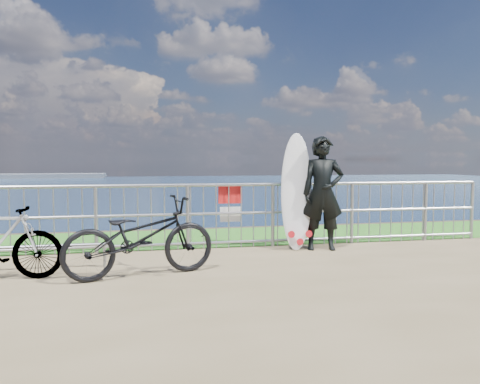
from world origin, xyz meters
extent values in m
plane|color=#28701E|center=(0.00, 2.70, 0.01)|extent=(120.00, 120.00, 0.00)
cube|color=brown|center=(0.00, 3.90, -2.50)|extent=(120.00, 0.30, 5.00)
plane|color=navy|center=(0.00, 90.00, -5.00)|extent=(260.00, 260.00, 0.00)
cube|color=#565E68|center=(-50.00, 168.00, -4.25)|extent=(70.00, 12.00, 1.50)
cylinder|color=#94979C|center=(0.00, 1.60, 1.10)|extent=(10.00, 0.06, 0.06)
cylinder|color=#94979C|center=(0.00, 1.60, 0.61)|extent=(10.00, 0.05, 0.05)
cylinder|color=#94979C|center=(0.00, 1.60, 0.10)|extent=(10.00, 0.05, 0.05)
cylinder|color=#94979C|center=(-2.00, 1.60, 0.55)|extent=(0.06, 0.06, 1.10)
cylinder|color=#94979C|center=(-0.50, 1.60, 0.55)|extent=(0.06, 0.06, 1.10)
cylinder|color=#94979C|center=(1.00, 1.60, 0.55)|extent=(0.06, 0.06, 1.10)
cylinder|color=#94979C|center=(2.50, 1.60, 0.55)|extent=(0.06, 0.06, 1.10)
cylinder|color=#94979C|center=(4.00, 1.60, 0.55)|extent=(0.06, 0.06, 1.10)
cylinder|color=#94979C|center=(5.00, 1.60, 0.55)|extent=(0.06, 0.06, 1.10)
cube|color=red|center=(0.25, 1.66, 0.92)|extent=(0.42, 0.02, 0.30)
cube|color=white|center=(0.25, 1.66, 0.92)|extent=(0.38, 0.01, 0.08)
cube|color=white|center=(0.25, 1.66, 0.58)|extent=(0.36, 0.02, 0.26)
imported|color=black|center=(1.75, 1.13, 0.96)|extent=(0.78, 0.59, 1.93)
ellipsoid|color=white|center=(1.34, 1.32, 1.01)|extent=(0.64, 0.60, 2.01)
cone|color=red|center=(1.18, 1.20, 0.28)|extent=(0.12, 0.22, 0.12)
cone|color=red|center=(1.49, 1.20, 0.28)|extent=(0.12, 0.22, 0.12)
cone|color=red|center=(1.34, 1.20, 0.15)|extent=(0.12, 0.22, 0.12)
imported|color=black|center=(-1.28, -0.13, 0.52)|extent=(2.11, 1.18, 1.05)
cylinder|color=#94979C|center=(-2.54, 0.50, 0.33)|extent=(1.72, 0.05, 0.05)
cylinder|color=#94979C|center=(-1.79, 0.50, 0.17)|extent=(0.04, 0.04, 0.33)
camera|label=1|loc=(-1.22, -6.32, 1.54)|focal=35.00mm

